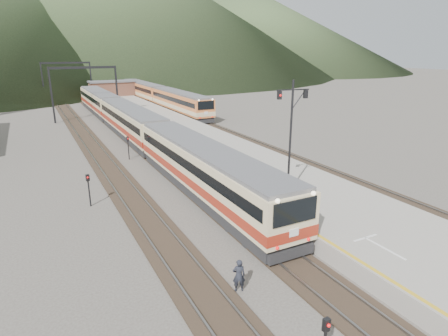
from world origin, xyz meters
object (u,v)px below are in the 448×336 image
signal_mast (291,127)px  worker (239,275)px  second_train (145,91)px  main_train (131,121)px

signal_mast → worker: (-7.34, -6.38, -4.76)m
signal_mast → second_train: bearing=82.8°
main_train → second_train: (11.50, 34.25, -0.05)m
second_train → worker: (-14.94, -66.58, -1.29)m
main_train → worker: (-3.44, -32.33, -1.34)m
main_train → second_train: bearing=71.4°
main_train → signal_mast: bearing=-81.5°
main_train → signal_mast: signal_mast is taller
second_train → worker: size_ratio=39.87×
worker → main_train: bearing=-75.1°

